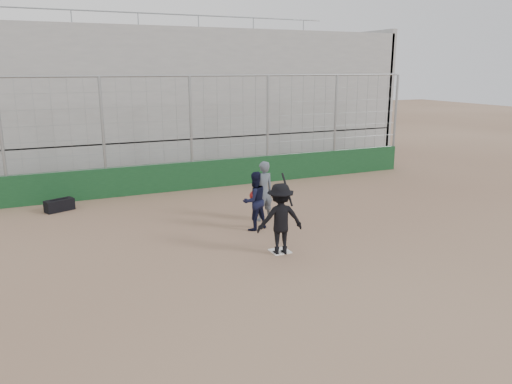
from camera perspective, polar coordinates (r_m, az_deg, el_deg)
name	(u,v)px	position (r m, az deg, el deg)	size (l,w,h in m)	color
ground	(280,252)	(12.00, 2.76, -6.82)	(90.00, 90.00, 0.00)	brown
home_plate	(280,251)	(12.00, 2.76, -6.76)	(0.44, 0.44, 0.02)	white
backstop	(192,163)	(18.05, -7.32, 3.34)	(18.10, 0.25, 4.04)	#12381B
bleachers	(157,99)	(22.57, -11.23, 10.34)	(20.25, 6.70, 6.98)	gray
batter_at_plate	(280,219)	(11.64, 2.78, -3.08)	(1.18, 0.83, 1.85)	black
catcher_crouched	(255,210)	(13.41, -0.15, -2.11)	(0.92, 0.80, 1.09)	black
umpire	(263,194)	(14.18, 0.83, -0.23)	(0.63, 0.41, 1.55)	#4E5763
equipment_bag	(59,205)	(16.40, -21.55, -1.41)	(0.92, 0.64, 0.40)	black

